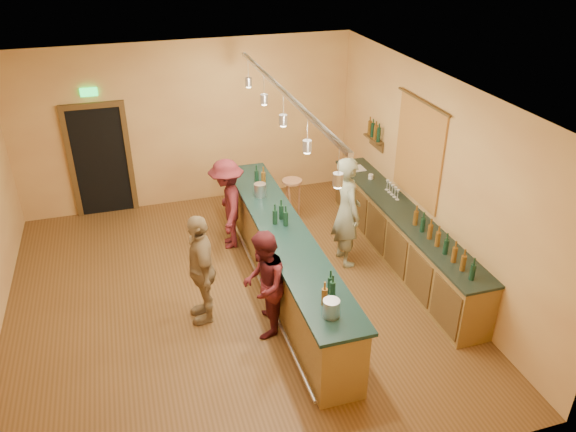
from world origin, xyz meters
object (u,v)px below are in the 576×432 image
object	(u,v)px
bartender	(347,212)
bar_stool	(292,187)
customer_c	(227,204)
tasting_bar	(284,255)
back_counter	(402,236)
customer_a	(264,285)
customer_b	(201,268)

from	to	relation	value
bartender	bar_stool	world-z (taller)	bartender
customer_c	bar_stool	size ratio (longest dim) A/B	2.07
tasting_bar	customer_c	world-z (taller)	customer_c
back_counter	customer_c	world-z (taller)	customer_c
customer_a	customer_b	world-z (taller)	customer_b
customer_b	customer_c	distance (m)	2.02
back_counter	bartender	xyz separation A→B (m)	(-0.90, 0.27, 0.45)
tasting_bar	customer_c	bearing A→B (deg)	109.72
bartender	customer_a	xyz separation A→B (m)	(-1.75, -1.35, -0.16)
customer_a	bar_stool	world-z (taller)	customer_a
tasting_bar	bar_stool	size ratio (longest dim) A/B	6.55
bar_stool	tasting_bar	bearing A→B (deg)	-110.41
customer_a	customer_c	bearing A→B (deg)	-159.55
customer_b	bar_stool	world-z (taller)	customer_b
customer_a	bartender	bearing A→B (deg)	148.15
tasting_bar	bartender	distance (m)	1.33
back_counter	bar_stool	xyz separation A→B (m)	(-1.28, 2.02, 0.15)
customer_c	bartender	bearing A→B (deg)	66.08
customer_c	customer_b	bearing A→B (deg)	-14.24
customer_b	tasting_bar	bearing A→B (deg)	104.46
back_counter	customer_a	xyz separation A→B (m)	(-2.65, -1.08, 0.30)
tasting_bar	bar_stool	world-z (taller)	tasting_bar
tasting_bar	customer_b	size ratio (longest dim) A/B	3.06
back_counter	bartender	distance (m)	1.04
back_counter	customer_a	bearing A→B (deg)	-157.77
customer_c	bar_stool	world-z (taller)	customer_c
bartender	customer_a	distance (m)	2.22
customer_b	bar_stool	xyz separation A→B (m)	(2.12, 2.55, -0.20)
bartender	customer_a	size ratio (longest dim) A/B	1.20
bartender	tasting_bar	bearing A→B (deg)	108.77
bar_stool	customer_a	bearing A→B (deg)	-113.80
back_counter	customer_b	distance (m)	3.46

